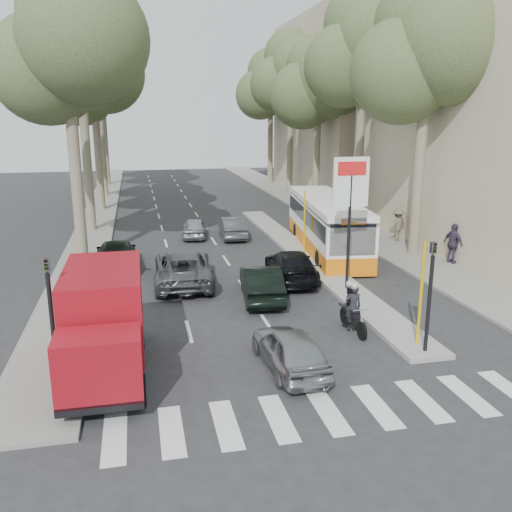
{
  "coord_description": "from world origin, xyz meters",
  "views": [
    {
      "loc": [
        -5.2,
        -15.45,
        7.21
      ],
      "look_at": [
        -0.54,
        5.55,
        1.6
      ],
      "focal_mm": 38.0,
      "sensor_mm": 36.0,
      "label": 1
    }
  ],
  "objects_px": {
    "silver_hatchback": "(290,349)",
    "motorcycle": "(351,307)",
    "dark_hatchback": "(261,282)",
    "red_truck": "(104,321)",
    "city_bus": "(326,223)"
  },
  "relations": [
    {
      "from": "dark_hatchback",
      "to": "silver_hatchback",
      "type": "bearing_deg",
      "value": 91.17
    },
    {
      "from": "red_truck",
      "to": "motorcycle",
      "type": "distance_m",
      "value": 8.29
    },
    {
      "from": "red_truck",
      "to": "silver_hatchback",
      "type": "bearing_deg",
      "value": -9.5
    },
    {
      "from": "dark_hatchback",
      "to": "city_bus",
      "type": "xyz_separation_m",
      "value": [
        5.3,
        7.2,
        0.83
      ]
    },
    {
      "from": "motorcycle",
      "to": "city_bus",
      "type": "bearing_deg",
      "value": 73.17
    },
    {
      "from": "dark_hatchback",
      "to": "motorcycle",
      "type": "relative_size",
      "value": 2.02
    },
    {
      "from": "red_truck",
      "to": "city_bus",
      "type": "xyz_separation_m",
      "value": [
        11.1,
        12.55,
        -0.06
      ]
    },
    {
      "from": "silver_hatchback",
      "to": "motorcycle",
      "type": "relative_size",
      "value": 1.78
    },
    {
      "from": "silver_hatchback",
      "to": "red_truck",
      "type": "relative_size",
      "value": 0.66
    },
    {
      "from": "silver_hatchback",
      "to": "city_bus",
      "type": "relative_size",
      "value": 0.33
    },
    {
      "from": "silver_hatchback",
      "to": "city_bus",
      "type": "xyz_separation_m",
      "value": [
        5.9,
        13.46,
        0.89
      ]
    },
    {
      "from": "red_truck",
      "to": "motorcycle",
      "type": "relative_size",
      "value": 2.7
    },
    {
      "from": "dark_hatchback",
      "to": "red_truck",
      "type": "distance_m",
      "value": 7.94
    },
    {
      "from": "silver_hatchback",
      "to": "city_bus",
      "type": "bearing_deg",
      "value": -117.29
    },
    {
      "from": "dark_hatchback",
      "to": "motorcycle",
      "type": "height_order",
      "value": "motorcycle"
    }
  ]
}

